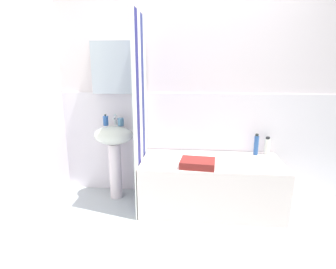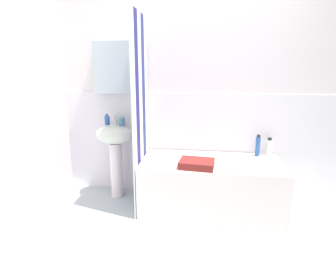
% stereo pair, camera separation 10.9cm
% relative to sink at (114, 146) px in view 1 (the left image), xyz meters
% --- Properties ---
extents(ground_plane, '(4.80, 5.60, 0.04)m').
position_rel_sink_xyz_m(ground_plane, '(0.88, -1.03, -0.64)').
color(ground_plane, '#B2BBBD').
extents(wall_back_tiled, '(3.60, 0.18, 2.40)m').
position_rel_sink_xyz_m(wall_back_tiled, '(0.82, 0.23, 0.52)').
color(wall_back_tiled, silver).
rests_on(wall_back_tiled, ground_plane).
extents(wall_left_tiled, '(0.07, 1.81, 2.40)m').
position_rel_sink_xyz_m(wall_left_tiled, '(-0.69, -0.69, 0.50)').
color(wall_left_tiled, silver).
rests_on(wall_left_tiled, ground_plane).
extents(sink, '(0.44, 0.34, 0.85)m').
position_rel_sink_xyz_m(sink, '(0.00, 0.00, 0.00)').
color(sink, white).
rests_on(sink, ground_plane).
extents(faucet, '(0.03, 0.12, 0.12)m').
position_rel_sink_xyz_m(faucet, '(-0.00, 0.08, 0.29)').
color(faucet, silver).
rests_on(faucet, sink).
extents(soap_dispenser, '(0.06, 0.06, 0.13)m').
position_rel_sink_xyz_m(soap_dispenser, '(-0.10, 0.05, 0.28)').
color(soap_dispenser, '#2A559B').
rests_on(soap_dispenser, sink).
extents(toothbrush_cup, '(0.07, 0.07, 0.09)m').
position_rel_sink_xyz_m(toothbrush_cup, '(0.07, 0.05, 0.27)').
color(toothbrush_cup, teal).
rests_on(toothbrush_cup, sink).
extents(bathtub, '(1.45, 0.67, 0.54)m').
position_rel_sink_xyz_m(bathtub, '(1.08, -0.15, -0.35)').
color(bathtub, silver).
rests_on(bathtub, ground_plane).
extents(shower_curtain, '(0.01, 0.67, 2.00)m').
position_rel_sink_xyz_m(shower_curtain, '(0.34, -0.15, 0.38)').
color(shower_curtain, white).
rests_on(shower_curtain, ground_plane).
extents(lotion_bottle, '(0.06, 0.06, 0.20)m').
position_rel_sink_xyz_m(lotion_bottle, '(1.70, 0.13, 0.01)').
color(lotion_bottle, white).
rests_on(lotion_bottle, bathtub).
extents(shampoo_bottle, '(0.05, 0.05, 0.24)m').
position_rel_sink_xyz_m(shampoo_bottle, '(1.58, 0.09, 0.03)').
color(shampoo_bottle, '#2B589E').
rests_on(shampoo_bottle, bathtub).
extents(towel_folded, '(0.35, 0.28, 0.07)m').
position_rel_sink_xyz_m(towel_folded, '(0.93, -0.34, -0.05)').
color(towel_folded, maroon).
rests_on(towel_folded, bathtub).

